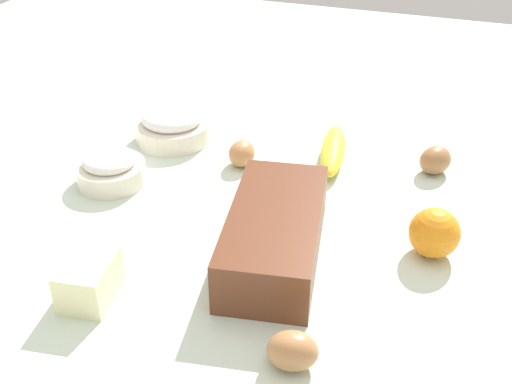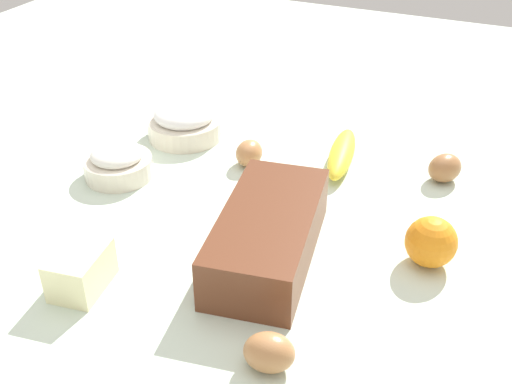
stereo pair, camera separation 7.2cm
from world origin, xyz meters
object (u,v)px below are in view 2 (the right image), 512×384
(loaf_pan, at_px, (268,233))
(egg_beside_bowl, at_px, (445,168))
(flour_bowl, at_px, (118,162))
(sugar_bowl, at_px, (185,122))
(orange_fruit, at_px, (431,242))
(egg_near_butter, at_px, (249,153))
(butter_block, at_px, (81,270))
(banana, at_px, (342,154))
(egg_loose, at_px, (269,352))

(loaf_pan, height_order, egg_beside_bowl, loaf_pan)
(loaf_pan, height_order, flour_bowl, loaf_pan)
(loaf_pan, height_order, sugar_bowl, loaf_pan)
(flour_bowl, distance_m, orange_fruit, 0.56)
(loaf_pan, xyz_separation_m, sugar_bowl, (-0.29, -0.30, -0.01))
(loaf_pan, bearing_deg, flour_bowl, -116.38)
(flour_bowl, height_order, egg_near_butter, flour_bowl)
(flour_bowl, height_order, egg_beside_bowl, flour_bowl)
(butter_block, height_order, egg_near_butter, butter_block)
(banana, relative_size, egg_loose, 3.04)
(banana, height_order, egg_loose, egg_loose)
(flour_bowl, relative_size, sugar_bowl, 0.82)
(sugar_bowl, xyz_separation_m, egg_near_butter, (0.05, 0.16, -0.01))
(sugar_bowl, height_order, egg_loose, sugar_bowl)
(loaf_pan, distance_m, sugar_bowl, 0.42)
(loaf_pan, xyz_separation_m, egg_beside_bowl, (-0.33, 0.20, -0.02))
(loaf_pan, distance_m, egg_loose, 0.21)
(banana, height_order, butter_block, butter_block)
(flour_bowl, xyz_separation_m, egg_beside_bowl, (-0.22, 0.54, -0.00))
(butter_block, xyz_separation_m, egg_near_butter, (-0.41, 0.07, -0.01))
(flour_bowl, bearing_deg, loaf_pan, 72.86)
(sugar_bowl, bearing_deg, egg_near_butter, 73.51)
(sugar_bowl, bearing_deg, flour_bowl, -10.11)
(sugar_bowl, height_order, egg_near_butter, sugar_bowl)
(orange_fruit, height_order, egg_loose, orange_fruit)
(flour_bowl, height_order, orange_fruit, orange_fruit)
(egg_loose, bearing_deg, flour_bowl, -125.35)
(egg_near_butter, height_order, egg_loose, same)
(egg_beside_bowl, bearing_deg, egg_near_butter, -75.25)
(flour_bowl, distance_m, sugar_bowl, 0.19)
(flour_bowl, xyz_separation_m, orange_fruit, (0.02, 0.56, 0.01))
(banana, distance_m, egg_beside_bowl, 0.19)
(butter_block, bearing_deg, sugar_bowl, -168.18)
(loaf_pan, relative_size, orange_fruit, 3.95)
(egg_loose, bearing_deg, egg_beside_bowl, 167.62)
(butter_block, distance_m, egg_beside_bowl, 0.64)
(banana, relative_size, butter_block, 2.11)
(loaf_pan, bearing_deg, egg_near_butter, -158.83)
(egg_near_butter, xyz_separation_m, egg_loose, (0.43, 0.22, 0.00))
(loaf_pan, relative_size, flour_bowl, 2.44)
(banana, height_order, egg_beside_bowl, egg_beside_bowl)
(sugar_bowl, distance_m, orange_fruit, 0.56)
(egg_beside_bowl, bearing_deg, loaf_pan, -31.39)
(loaf_pan, relative_size, egg_loose, 4.76)
(egg_beside_bowl, bearing_deg, sugar_bowl, -85.33)
(butter_block, xyz_separation_m, egg_loose, (0.03, 0.29, -0.01))
(sugar_bowl, relative_size, egg_near_butter, 2.46)
(sugar_bowl, relative_size, egg_loose, 2.37)
(banana, xyz_separation_m, egg_beside_bowl, (-0.01, 0.18, 0.01))
(loaf_pan, height_order, butter_block, loaf_pan)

